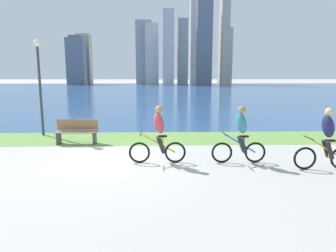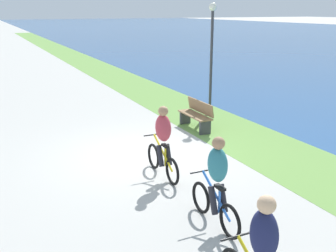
# 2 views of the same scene
# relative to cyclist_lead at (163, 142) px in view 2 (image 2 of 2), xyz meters

# --- Properties ---
(ground_plane) EXTENTS (300.00, 300.00, 0.00)m
(ground_plane) POSITION_rel_cyclist_lead_xyz_m (-1.42, 0.13, -0.83)
(ground_plane) COLOR #B2AFA8
(grass_strip_bayside) EXTENTS (120.00, 2.53, 0.01)m
(grass_strip_bayside) POSITION_rel_cyclist_lead_xyz_m (-1.42, 3.37, -0.82)
(grass_strip_bayside) COLOR #6B9947
(grass_strip_bayside) RESTS_ON ground
(cyclist_lead) EXTENTS (1.63, 0.52, 1.65)m
(cyclist_lead) POSITION_rel_cyclist_lead_xyz_m (0.00, 0.00, 0.00)
(cyclist_lead) COLOR black
(cyclist_lead) RESTS_ON ground
(cyclist_trailing) EXTENTS (1.56, 0.52, 1.64)m
(cyclist_trailing) POSITION_rel_cyclist_lead_xyz_m (2.32, -0.06, -0.00)
(cyclist_trailing) COLOR black
(cyclist_trailing) RESTS_ON ground
(bench_near_path) EXTENTS (1.50, 0.47, 0.90)m
(bench_near_path) POSITION_rel_cyclist_lead_xyz_m (-2.99, 2.53, -0.38)
(bench_near_path) COLOR olive
(bench_near_path) RESTS_ON ground
(lamppost_tall) EXTENTS (0.28, 0.28, 3.87)m
(lamppost_tall) POSITION_rel_cyclist_lead_xyz_m (-4.83, 4.14, 1.71)
(lamppost_tall) COLOR #38383D
(lamppost_tall) RESTS_ON ground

